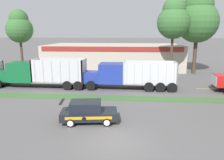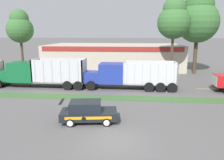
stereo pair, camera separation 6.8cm
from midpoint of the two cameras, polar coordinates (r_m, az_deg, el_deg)
name	(u,v)px [view 1 (the left image)]	position (r m, az deg, el deg)	size (l,w,h in m)	color
ground_plane	(114,140)	(14.40, 0.40, -15.52)	(600.00, 600.00, 0.00)	#5B5959
grass_verge	(121,98)	(22.92, 2.31, -4.74)	(120.00, 1.81, 0.06)	#3D6633
centre_line_2	(36,85)	(30.30, -19.28, -1.27)	(2.40, 0.14, 0.01)	yellow
centre_line_3	(76,86)	(28.51, -9.34, -1.56)	(2.40, 0.14, 0.01)	yellow
centre_line_4	(118,87)	(27.68, 1.56, -1.81)	(2.40, 0.14, 0.01)	yellow
centre_line_5	(161,88)	(27.88, 12.72, -2.01)	(2.40, 0.14, 0.01)	yellow
centre_line_6	(206,89)	(29.10, 23.32, -2.13)	(2.40, 0.14, 0.01)	yellow
dump_truck_lead	(122,76)	(26.56, 2.48, 1.16)	(11.06, 2.78, 3.46)	black
dump_truck_far_right	(31,74)	(29.33, -20.57, 1.54)	(12.07, 2.84, 3.59)	black
rally_car	(88,112)	(16.89, -6.42, -8.19)	(4.47, 2.43, 1.68)	black
store_building_backdrop	(114,56)	(43.26, 0.40, 6.28)	(25.42, 12.10, 4.50)	#BCB29E
tree_behind_left	(174,19)	(33.85, 15.73, 15.01)	(4.74, 4.74, 11.73)	#473828
tree_behind_centre	(19,27)	(45.79, -23.08, 12.61)	(4.97, 4.97, 11.05)	#473828
tree_behind_right	(198,18)	(38.86, 21.44, 14.84)	(6.60, 6.60, 13.36)	#473828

